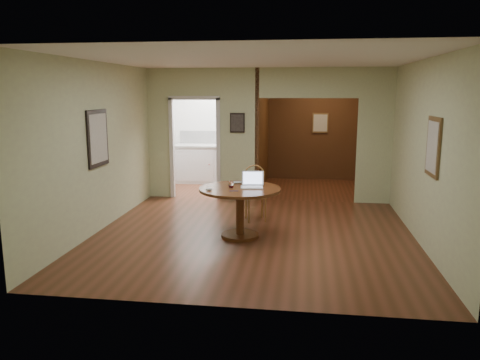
# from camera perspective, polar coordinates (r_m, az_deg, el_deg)

# --- Properties ---
(floor) EXTENTS (5.00, 5.00, 0.00)m
(floor) POSITION_cam_1_polar(r_m,az_deg,el_deg) (7.40, 1.55, -6.79)
(floor) COLOR #462514
(floor) RESTS_ON ground
(room_shell) EXTENTS (5.20, 7.50, 5.00)m
(room_shell) POSITION_cam_1_polar(r_m,az_deg,el_deg) (10.23, 0.91, 5.45)
(room_shell) COLOR white
(room_shell) RESTS_ON ground
(dining_table) EXTENTS (1.25, 1.25, 0.78)m
(dining_table) POSITION_cam_1_polar(r_m,az_deg,el_deg) (7.18, -0.00, -2.55)
(dining_table) COLOR #603018
(dining_table) RESTS_ON ground
(chair) EXTENTS (0.51, 0.51, 0.97)m
(chair) POSITION_cam_1_polar(r_m,az_deg,el_deg) (8.19, 1.85, -1.18)
(chair) COLOR #A07639
(chair) RESTS_ON ground
(open_laptop) EXTENTS (0.36, 0.33, 0.24)m
(open_laptop) POSITION_cam_1_polar(r_m,az_deg,el_deg) (7.20, 1.50, -0.35)
(open_laptop) COLOR silver
(open_laptop) RESTS_ON dining_table
(closed_laptop) EXTENTS (0.43, 0.37, 0.03)m
(closed_laptop) POSITION_cam_1_polar(r_m,az_deg,el_deg) (7.45, 0.41, -0.35)
(closed_laptop) COLOR silver
(closed_laptop) RESTS_ON dining_table
(mouse) EXTENTS (0.11, 0.08, 0.04)m
(mouse) POSITION_cam_1_polar(r_m,az_deg,el_deg) (6.95, -3.81, -1.13)
(mouse) COLOR silver
(mouse) RESTS_ON dining_table
(wine_glass) EXTENTS (0.10, 0.10, 0.11)m
(wine_glass) POSITION_cam_1_polar(r_m,az_deg,el_deg) (7.12, -1.10, -0.54)
(wine_glass) COLOR white
(wine_glass) RESTS_ON dining_table
(pen) EXTENTS (0.13, 0.02, 0.01)m
(pen) POSITION_cam_1_polar(r_m,az_deg,el_deg) (6.90, -0.76, -1.34)
(pen) COLOR navy
(pen) RESTS_ON dining_table
(kitchen_cabinet) EXTENTS (2.06, 0.60, 0.94)m
(kitchen_cabinet) POSITION_cam_1_polar(r_m,az_deg,el_deg) (11.55, -2.78, 1.97)
(kitchen_cabinet) COLOR silver
(kitchen_cabinet) RESTS_ON ground
(grocery_bag) EXTENTS (0.37, 0.34, 0.30)m
(grocery_bag) POSITION_cam_1_polar(r_m,az_deg,el_deg) (11.37, 0.21, 5.00)
(grocery_bag) COLOR beige
(grocery_bag) RESTS_ON kitchen_cabinet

